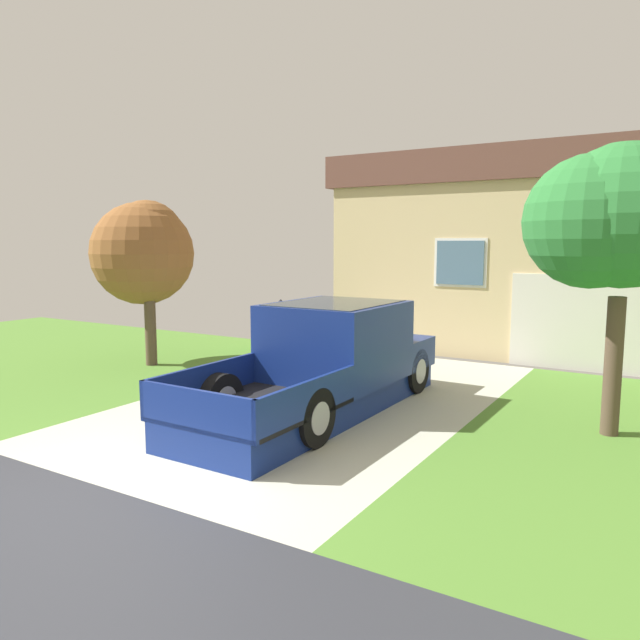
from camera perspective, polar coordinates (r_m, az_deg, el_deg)
name	(u,v)px	position (r m, az deg, el deg)	size (l,w,h in m)	color
pickup_truck	(331,361)	(9.80, 1.01, -3.90)	(2.03, 5.46, 1.71)	navy
person_with_hat	(281,338)	(11.32, -3.74, -1.70)	(0.46, 0.46, 1.63)	#333842
handbag	(284,382)	(11.15, -3.44, -5.95)	(0.32, 0.18, 0.38)	#232328
house_with_garage	(540,252)	(16.63, 20.20, 6.09)	(9.41, 6.00, 4.82)	#CDB583
front_yard_tree	(144,250)	(13.83, -16.43, 6.44)	(2.25, 2.25, 3.61)	brown
neighbor_tree	(609,220)	(8.91, 25.82, 8.58)	(2.22, 1.96, 3.99)	brown
wheeled_trash_bin	(274,326)	(15.04, -4.40, -0.53)	(0.60, 0.72, 1.14)	#286B38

